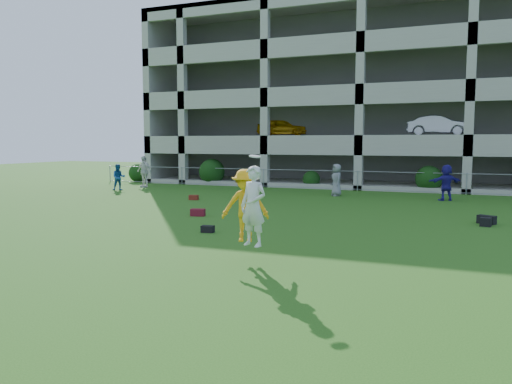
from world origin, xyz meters
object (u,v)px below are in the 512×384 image
at_px(bystander_a, 119,177).
at_px(bystander_d, 446,183).
at_px(bystander_b, 144,172).
at_px(frisbee_contest, 248,206).
at_px(bystander_c, 337,180).
at_px(parking_garage, 380,100).
at_px(crate_d, 486,222).

xyz_separation_m(bystander_a, bystander_d, (18.34, 1.64, 0.11)).
height_order(bystander_b, bystander_d, bystander_b).
bearing_deg(frisbee_contest, bystander_b, 130.90).
relative_size(bystander_c, parking_garage, 0.06).
xyz_separation_m(bystander_c, frisbee_contest, (1.30, -15.50, 0.51)).
relative_size(crate_d, frisbee_contest, 0.16).
distance_m(bystander_c, frisbee_contest, 15.57).
relative_size(bystander_a, bystander_b, 0.78).
xyz_separation_m(frisbee_contest, parking_garage, (-0.79, 27.59, 4.64)).
bearing_deg(bystander_c, parking_garage, 146.02).
bearing_deg(parking_garage, bystander_d, -67.71).
bearing_deg(bystander_b, bystander_d, 11.48).
relative_size(bystander_c, crate_d, 4.94).
bearing_deg(parking_garage, bystander_a, -133.92).
xyz_separation_m(bystander_b, bystander_c, (12.61, -0.55, -0.14)).
distance_m(bystander_d, parking_garage, 14.15).
height_order(frisbee_contest, parking_garage, parking_garage).
relative_size(bystander_b, frisbee_contest, 0.95).
xyz_separation_m(bystander_a, crate_d, (19.76, -5.96, -0.64)).
bearing_deg(bystander_a, parking_garage, 6.40).
xyz_separation_m(bystander_d, parking_garage, (-5.00, 12.20, 5.12)).
distance_m(bystander_d, crate_d, 7.77).
distance_m(bystander_b, bystander_c, 12.63).
relative_size(bystander_a, bystander_d, 0.88).
relative_size(bystander_c, bystander_d, 0.96).
distance_m(bystander_a, bystander_c, 12.95).
relative_size(bystander_a, bystander_c, 0.91).
bearing_deg(bystander_a, bystander_d, -34.56).
bearing_deg(bystander_b, crate_d, -9.34).
relative_size(bystander_a, parking_garage, 0.05).
bearing_deg(bystander_c, bystander_a, -113.79).
distance_m(bystander_a, frisbee_contest, 19.72).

